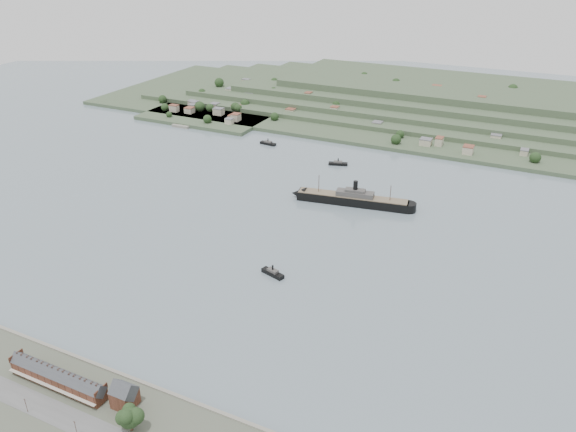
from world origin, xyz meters
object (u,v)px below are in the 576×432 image
at_px(steamship, 349,199).
at_px(gabled_building, 124,395).
at_px(terrace_row, 58,378).
at_px(tugboat, 273,273).
at_px(fig_tree, 130,417).

bearing_deg(steamship, gabled_building, -93.37).
bearing_deg(terrace_row, steamship, 78.58).
height_order(tugboat, fig_tree, fig_tree).
bearing_deg(steamship, terrace_row, -101.42).
bearing_deg(gabled_building, fig_tree, -41.05).
relative_size(steamship, fig_tree, 7.72).
xyz_separation_m(steamship, tugboat, (-6.50, -124.55, -2.75)).
height_order(steamship, fig_tree, steamship).
distance_m(terrace_row, tugboat, 143.67).
bearing_deg(tugboat, steamship, 87.01).
bearing_deg(terrace_row, gabled_building, 6.12).
relative_size(gabled_building, steamship, 0.14).
height_order(terrace_row, fig_tree, fig_tree).
xyz_separation_m(steamship, fig_tree, (-2.55, -267.45, 5.58)).
bearing_deg(gabled_building, tugboat, 86.26).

